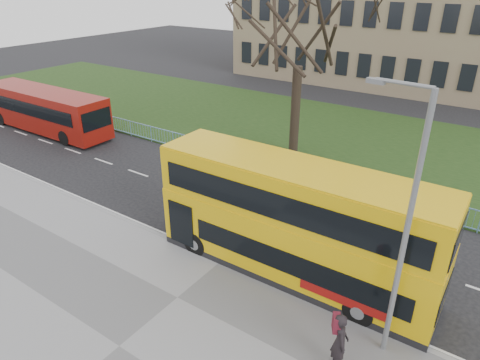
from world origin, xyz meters
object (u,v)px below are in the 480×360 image
at_px(yellow_bus, 294,220).
at_px(street_lamp, 404,223).
at_px(pedestrian, 340,342).
at_px(red_bus, 45,109).

relative_size(yellow_bus, street_lamp, 1.31).
bearing_deg(street_lamp, pedestrian, -113.01).
bearing_deg(red_bus, pedestrian, -17.41).
bearing_deg(street_lamp, yellow_bus, 162.42).
distance_m(yellow_bus, street_lamp, 4.87).
bearing_deg(yellow_bus, pedestrian, -44.98).
bearing_deg(pedestrian, yellow_bus, 16.25).
distance_m(yellow_bus, pedestrian, 4.71).
distance_m(red_bus, street_lamp, 27.23).
distance_m(red_bus, pedestrian, 26.68).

